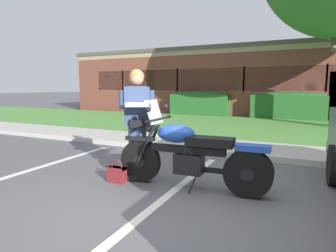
{
  "coord_description": "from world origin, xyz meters",
  "views": [
    {
      "loc": [
        1.39,
        -3.09,
        1.43
      ],
      "look_at": [
        -0.53,
        0.86,
        0.85
      ],
      "focal_mm": 31.22,
      "sensor_mm": 36.0,
      "label": 1
    }
  ],
  "objects": [
    {
      "name": "motorcycle",
      "position": [
        -0.01,
        0.67,
        0.49
      ],
      "size": [
        2.24,
        0.82,
        1.26
      ],
      "color": "black",
      "rests_on": "ground"
    },
    {
      "name": "stall_stripe_0",
      "position": [
        -2.94,
        0.2,
        0.0
      ],
      "size": [
        0.23,
        4.4,
        0.01
      ],
      "primitive_type": "cube",
      "rotation": [
        0.0,
        0.0,
        0.02
      ],
      "color": "silver",
      "rests_on": "ground"
    },
    {
      "name": "ground_plane",
      "position": [
        0.0,
        0.0,
        0.0
      ],
      "size": [
        140.0,
        140.0,
        0.0
      ],
      "primitive_type": "plane",
      "color": "#565659"
    },
    {
      "name": "stall_stripe_1",
      "position": [
        -0.24,
        0.2,
        0.0
      ],
      "size": [
        0.23,
        4.4,
        0.01
      ],
      "primitive_type": "cube",
      "rotation": [
        0.0,
        0.0,
        0.02
      ],
      "color": "silver",
      "rests_on": "ground"
    },
    {
      "name": "rider_person",
      "position": [
        -0.97,
        0.69,
        1.01
      ],
      "size": [
        0.6,
        0.67,
        1.7
      ],
      "color": "black",
      "rests_on": "ground"
    },
    {
      "name": "handbag",
      "position": [
        -1.18,
        0.42,
        0.14
      ],
      "size": [
        0.28,
        0.13,
        0.36
      ],
      "color": "maroon",
      "rests_on": "ground"
    },
    {
      "name": "concrete_walk",
      "position": [
        0.0,
        3.65,
        0.04
      ],
      "size": [
        60.0,
        1.5,
        0.08
      ],
      "primitive_type": "cube",
      "color": "#B7B2A8",
      "rests_on": "ground"
    },
    {
      "name": "grass_lawn",
      "position": [
        0.0,
        7.57,
        0.03
      ],
      "size": [
        60.0,
        6.34,
        0.06
      ],
      "primitive_type": "cube",
      "color": "#518E3D",
      "rests_on": "ground"
    },
    {
      "name": "hedge_left",
      "position": [
        -3.61,
        10.9,
        0.65
      ],
      "size": [
        2.97,
        0.9,
        1.24
      ],
      "color": "#235623",
      "rests_on": "ground"
    },
    {
      "name": "brick_building",
      "position": [
        -1.5,
        16.72,
        1.77
      ],
      "size": [
        20.57,
        11.43,
        3.53
      ],
      "color": "brown",
      "rests_on": "ground"
    },
    {
      "name": "hedge_center_left",
      "position": [
        0.51,
        10.9,
        0.65
      ],
      "size": [
        3.13,
        0.9,
        1.24
      ],
      "color": "#235623",
      "rests_on": "ground"
    },
    {
      "name": "curb_strip",
      "position": [
        0.0,
        2.8,
        0.06
      ],
      "size": [
        60.0,
        0.2,
        0.12
      ],
      "primitive_type": "cube",
      "color": "#B7B2A8",
      "rests_on": "ground"
    }
  ]
}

